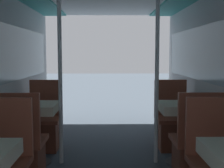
{
  "coord_description": "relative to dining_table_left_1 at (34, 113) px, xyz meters",
  "views": [
    {
      "loc": [
        -0.02,
        -1.21,
        1.37
      ],
      "look_at": [
        0.04,
        2.36,
        1.02
      ],
      "focal_mm": 50.0,
      "sensor_mm": 36.0,
      "label": 1
    }
  ],
  "objects": [
    {
      "name": "dining_table_left_1",
      "position": [
        0.0,
        0.0,
        0.0
      ],
      "size": [
        0.57,
        0.57,
        0.75
      ],
      "color": "#4C4C51",
      "rests_on": "ground_plane"
    },
    {
      "name": "chair_left_near_1",
      "position": [
        0.0,
        -0.57,
        -0.34
      ],
      "size": [
        0.47,
        0.47,
        0.98
      ],
      "color": "brown",
      "rests_on": "ground_plane"
    },
    {
      "name": "chair_left_far_1",
      "position": [
        0.0,
        0.57,
        -0.34
      ],
      "size": [
        0.47,
        0.47,
        0.98
      ],
      "rotation": [
        0.0,
        0.0,
        3.14
      ],
      "color": "brown",
      "rests_on": "ground_plane"
    },
    {
      "name": "support_pole_left_1",
      "position": [
        0.33,
        -0.0,
        0.42
      ],
      "size": [
        0.05,
        0.05,
        2.1
      ],
      "color": "silver",
      "rests_on": "ground_plane"
    },
    {
      "name": "dining_table_right_1",
      "position": [
        1.84,
        0.0,
        0.0
      ],
      "size": [
        0.57,
        0.57,
        0.75
      ],
      "color": "#4C4C51",
      "rests_on": "ground_plane"
    },
    {
      "name": "chair_right_near_1",
      "position": [
        1.84,
        -0.57,
        -0.34
      ],
      "size": [
        0.47,
        0.47,
        0.98
      ],
      "color": "brown",
      "rests_on": "ground_plane"
    },
    {
      "name": "chair_right_far_1",
      "position": [
        1.84,
        0.57,
        -0.34
      ],
      "size": [
        0.47,
        0.47,
        0.98
      ],
      "rotation": [
        0.0,
        0.0,
        3.14
      ],
      "color": "brown",
      "rests_on": "ground_plane"
    },
    {
      "name": "support_pole_right_1",
      "position": [
        1.51,
        -0.0,
        0.42
      ],
      "size": [
        0.05,
        0.05,
        2.1
      ],
      "color": "silver",
      "rests_on": "ground_plane"
    }
  ]
}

